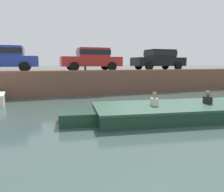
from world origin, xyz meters
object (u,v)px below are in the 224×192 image
(car_left_inner_blue, at_px, (3,58))
(mooring_bollard_east, at_px, (85,68))
(car_right_inner_black, at_px, (159,59))
(car_centre_red, at_px, (92,58))
(motorboat_passing, at_px, (170,111))

(car_left_inner_blue, distance_m, mooring_bollard_east, 4.97)
(car_right_inner_black, bearing_deg, car_centre_red, -179.99)
(motorboat_passing, distance_m, car_left_inner_blue, 10.56)
(mooring_bollard_east, bearing_deg, car_centre_red, 59.88)
(car_left_inner_blue, relative_size, car_right_inner_black, 1.07)
(car_left_inner_blue, distance_m, car_right_inner_black, 10.86)
(car_right_inner_black, bearing_deg, car_left_inner_blue, -179.99)
(motorboat_passing, xyz_separation_m, car_right_inner_black, (4.60, 8.26, 2.07))
(car_centre_red, bearing_deg, car_right_inner_black, 0.01)
(car_centre_red, height_order, mooring_bollard_east, car_centre_red)
(car_centre_red, height_order, car_right_inner_black, same)
(car_right_inner_black, height_order, mooring_bollard_east, car_right_inner_black)
(mooring_bollard_east, bearing_deg, car_left_inner_blue, 164.38)
(car_left_inner_blue, xyz_separation_m, car_centre_red, (5.53, 0.00, -0.00))
(car_right_inner_black, xyz_separation_m, mooring_bollard_east, (-6.10, -1.33, -0.61))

